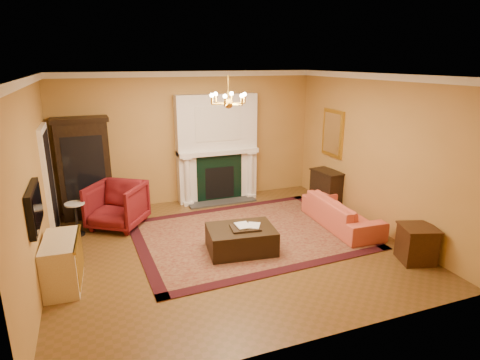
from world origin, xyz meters
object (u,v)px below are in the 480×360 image
china_cabinet (85,170)px  leather_ottoman (241,239)px  wingback_armchair (117,203)px  pedestal_table (76,217)px  coral_sofa (342,208)px  commode (62,263)px  end_table (417,245)px  console_table (326,189)px

china_cabinet → leather_ottoman: china_cabinet is taller
wingback_armchair → pedestal_table: size_ratio=1.53×
wingback_armchair → coral_sofa: bearing=13.1°
commode → end_table: 5.59m
wingback_armchair → console_table: 4.60m
commode → china_cabinet: bearing=85.4°
console_table → china_cabinet: bearing=158.9°
pedestal_table → wingback_armchair: bearing=11.8°
china_cabinet → wingback_armchair: size_ratio=2.04×
china_cabinet → coral_sofa: 5.36m
commode → leather_ottoman: bearing=5.5°
china_cabinet → commode: (-0.39, -2.85, -0.64)m
china_cabinet → commode: bearing=-100.3°
commode → coral_sofa: coral_sofa is taller
wingback_armchair → leather_ottoman: size_ratio=0.87×
wingback_armchair → leather_ottoman: wingback_armchair is taller
coral_sofa → leather_ottoman: coral_sofa is taller
commode → coral_sofa: bearing=8.2°
wingback_armchair → console_table: size_ratio=1.24×
end_table → leather_ottoman: 2.93m
commode → leather_ottoman: 2.86m
china_cabinet → end_table: china_cabinet is taller
pedestal_table → commode: 1.86m
china_cabinet → pedestal_table: (-0.23, -0.99, -0.64)m
china_cabinet → commode: 2.95m
wingback_armchair → console_table: (4.58, -0.43, -0.10)m
console_table → leather_ottoman: console_table is taller
china_cabinet → wingback_armchair: (0.54, -0.83, -0.52)m
console_table → end_table: bearing=-98.4°
pedestal_table → leather_ottoman: pedestal_table is taller
china_cabinet → commode: china_cabinet is taller
china_cabinet → pedestal_table: size_ratio=3.11×
china_cabinet → wingback_armchair: 1.12m
commode → coral_sofa: 5.16m
wingback_armchair → leather_ottoman: 2.72m
coral_sofa → end_table: 1.73m
coral_sofa → console_table: size_ratio=2.47×
china_cabinet → leather_ottoman: size_ratio=1.78×
commode → coral_sofa: (5.14, 0.44, 0.02)m
china_cabinet → console_table: size_ratio=2.54×
pedestal_table → commode: bearing=-95.0°
commode → leather_ottoman: size_ratio=0.87×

